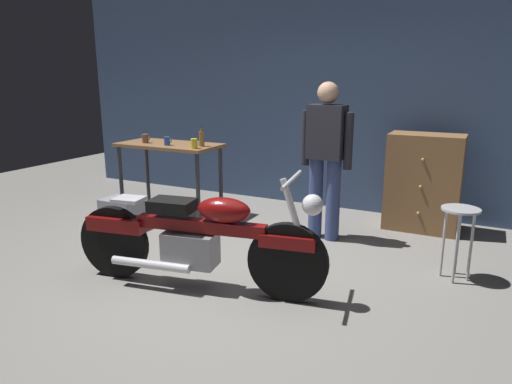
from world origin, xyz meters
TOP-DOWN VIEW (x-y plane):
  - ground_plane at (0.00, 0.00)m, footprint 12.00×12.00m
  - back_wall at (0.00, 2.80)m, footprint 8.00×0.12m
  - workbench at (-1.70, 1.55)m, footprint 1.30×0.64m
  - motorcycle at (-0.16, -0.15)m, footprint 2.17×0.72m
  - person_standing at (0.36, 1.50)m, footprint 0.57×0.24m
  - shop_stool at (1.73, 1.02)m, footprint 0.32×0.32m
  - wooden_dresser at (1.27, 2.30)m, footprint 0.80×0.47m
  - storage_bin at (-1.85, 0.80)m, footprint 0.44×0.32m
  - mug_brown_stoneware at (-2.00, 1.46)m, footprint 0.12×0.08m
  - mug_blue_enamel at (-1.63, 1.42)m, footprint 0.11×0.07m
  - mug_yellow_tall at (-1.19, 1.35)m, footprint 0.11×0.08m
  - bottle at (-1.20, 1.53)m, footprint 0.06×0.06m

SIDE VIEW (x-z plane):
  - ground_plane at x=0.00m, z-range 0.00..0.00m
  - storage_bin at x=-1.85m, z-range 0.00..0.34m
  - motorcycle at x=-0.16m, z-range -0.05..0.95m
  - shop_stool at x=1.73m, z-range 0.18..0.82m
  - wooden_dresser at x=1.27m, z-range 0.00..1.10m
  - workbench at x=-1.70m, z-range 0.34..1.24m
  - person_standing at x=0.36m, z-range 0.09..1.76m
  - mug_blue_enamel at x=-1.63m, z-range 0.90..1.00m
  - mug_brown_stoneware at x=-2.00m, z-range 0.90..1.01m
  - mug_yellow_tall at x=-1.19m, z-range 0.90..1.02m
  - bottle at x=-1.20m, z-range 0.88..1.12m
  - back_wall at x=0.00m, z-range 0.00..3.10m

